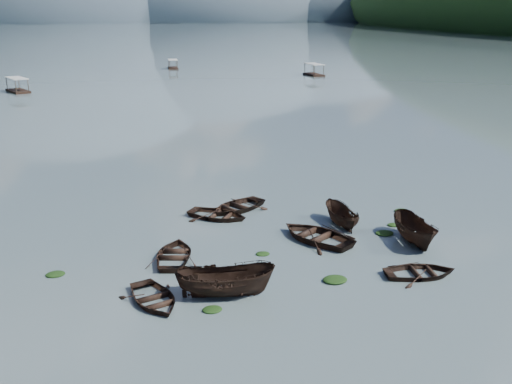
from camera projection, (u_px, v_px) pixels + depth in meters
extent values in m
plane|color=#4C5C60|center=(315.00, 301.00, 28.32)|extent=(2400.00, 2400.00, 0.00)
ellipsoid|color=#475666|center=(70.00, 20.00, 845.62)|extent=(520.00, 520.00, 340.00)
ellipsoid|color=#475666|center=(204.00, 20.00, 892.34)|extent=(520.00, 520.00, 260.00)
ellipsoid|color=#475666|center=(312.00, 19.00, 934.40)|extent=(520.00, 520.00, 220.00)
imported|color=black|center=(154.00, 302.00, 28.22)|extent=(3.89, 4.66, 0.83)
imported|color=black|center=(175.00, 258.00, 33.22)|extent=(4.04, 4.92, 0.89)
imported|color=black|center=(226.00, 296.00, 28.82)|extent=(5.28, 2.80, 1.94)
imported|color=black|center=(316.00, 240.00, 35.90)|extent=(5.79, 6.27, 1.06)
imported|color=black|center=(420.00, 276.00, 31.04)|extent=(4.27, 3.28, 0.82)
imported|color=black|center=(414.00, 243.00, 35.46)|extent=(2.30, 4.96, 1.85)
imported|color=black|center=(218.00, 218.00, 39.67)|extent=(5.31, 5.09, 0.90)
imported|color=black|center=(237.00, 210.00, 41.34)|extent=(5.62, 5.19, 0.95)
imported|color=black|center=(341.00, 225.00, 38.39)|extent=(1.63, 3.99, 1.52)
ellipsoid|color=black|center=(212.00, 310.00, 27.45)|extent=(0.97, 0.80, 0.21)
ellipsoid|color=black|center=(208.00, 280.00, 30.54)|extent=(0.90, 0.72, 0.20)
ellipsoid|color=black|center=(335.00, 281.00, 30.43)|extent=(1.34, 1.07, 0.29)
ellipsoid|color=black|center=(393.00, 225.00, 38.31)|extent=(0.86, 0.73, 0.19)
ellipsoid|color=black|center=(384.00, 234.00, 36.83)|extent=(1.21, 0.96, 0.25)
ellipsoid|color=black|center=(55.00, 275.00, 31.12)|extent=(1.05, 0.85, 0.22)
ellipsoid|color=black|center=(263.00, 254.00, 33.77)|extent=(0.84, 0.70, 0.18)
ellipsoid|color=black|center=(402.00, 212.00, 40.96)|extent=(1.08, 0.86, 0.24)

